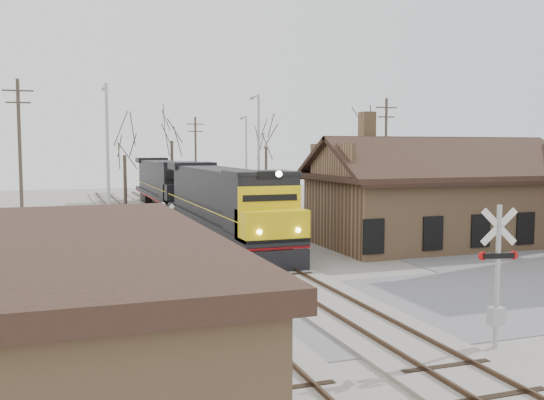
{
  "coord_description": "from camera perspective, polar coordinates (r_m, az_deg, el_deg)",
  "views": [
    {
      "loc": [
        -9.3,
        -18.92,
        5.76
      ],
      "look_at": [
        0.43,
        9.0,
        3.21
      ],
      "focal_mm": 40.0,
      "sensor_mm": 36.0,
      "label": 1
    }
  ],
  "objects": [
    {
      "name": "utility_pole_b",
      "position": [
        67.96,
        -7.2,
        4.09
      ],
      "size": [
        2.0,
        0.24,
        9.19
      ],
      "color": "#382D23",
      "rests_on": "ground"
    },
    {
      "name": "ground",
      "position": [
        21.85,
        6.82,
        -10.39
      ],
      "size": [
        140.0,
        140.0,
        0.0
      ],
      "primitive_type": "plane",
      "color": "#A19B91",
      "rests_on": "ground"
    },
    {
      "name": "streetlight_a",
      "position": [
        34.85,
        -15.21,
        3.82
      ],
      "size": [
        0.25,
        2.04,
        9.3
      ],
      "color": "#A5A8AD",
      "rests_on": "ground"
    },
    {
      "name": "crossbuck_near",
      "position": [
        18.63,
        20.44,
        -7.21
      ],
      "size": [
        1.17,
        0.34,
        4.15
      ],
      "rotation": [
        0.0,
        0.0,
        -0.21
      ],
      "color": "#A5A8AD",
      "rests_on": "ground"
    },
    {
      "name": "tree_e",
      "position": [
        64.32,
        8.49,
        6.04
      ],
      "size": [
        4.06,
        4.06,
        9.94
      ],
      "color": "#382D23",
      "rests_on": "ground"
    },
    {
      "name": "tree_d",
      "position": [
        66.57,
        -0.56,
        5.87
      ],
      "size": [
        3.94,
        3.94,
        9.64
      ],
      "color": "#382D23",
      "rests_on": "ground"
    },
    {
      "name": "depot",
      "position": [
        37.69,
        15.27,
        -0.35
      ],
      "size": [
        15.2,
        9.31,
        7.9
      ],
      "color": "#9F7852",
      "rests_on": "ground"
    },
    {
      "name": "utility_pole_a",
      "position": [
        44.89,
        -22.63,
        4.15
      ],
      "size": [
        2.0,
        0.24,
        10.43
      ],
      "color": "#382D23",
      "rests_on": "ground"
    },
    {
      "name": "locomotive_trailing",
      "position": [
        57.73,
        -9.92,
        1.58
      ],
      "size": [
        3.15,
        21.09,
        4.43
      ],
      "color": "black",
      "rests_on": "ground"
    },
    {
      "name": "streetlight_c",
      "position": [
        55.39,
        -2.47,
        3.99
      ],
      "size": [
        0.25,
        2.04,
        8.65
      ],
      "color": "#A5A8AD",
      "rests_on": "ground"
    },
    {
      "name": "road",
      "position": [
        21.85,
        6.82,
        -10.36
      ],
      "size": [
        60.0,
        9.0,
        0.03
      ],
      "primitive_type": "cube",
      "color": "slate",
      "rests_on": "ground"
    },
    {
      "name": "track_main",
      "position": [
        35.63,
        -3.85,
        -4.28
      ],
      "size": [
        3.4,
        90.0,
        0.24
      ],
      "color": "#A19B91",
      "rests_on": "ground"
    },
    {
      "name": "streetlight_b",
      "position": [
        43.58,
        -1.32,
        4.36
      ],
      "size": [
        0.25,
        2.04,
        9.57
      ],
      "color": "#A5A8AD",
      "rests_on": "ground"
    },
    {
      "name": "tree_c",
      "position": [
        65.0,
        -9.43,
        6.45
      ],
      "size": [
        4.34,
        4.34,
        10.63
      ],
      "color": "#382D23",
      "rests_on": "ground"
    },
    {
      "name": "track_siding",
      "position": [
        34.72,
        -11.05,
        -4.6
      ],
      "size": [
        3.4,
        90.0,
        0.24
      ],
      "color": "#A19B91",
      "rests_on": "ground"
    },
    {
      "name": "tree_b",
      "position": [
        58.01,
        -13.72,
        4.94
      ],
      "size": [
        3.4,
        3.4,
        8.33
      ],
      "color": "#382D23",
      "rests_on": "ground"
    },
    {
      "name": "locomotive_lead",
      "position": [
        36.86,
        -4.53,
        -0.22
      ],
      "size": [
        3.15,
        21.09,
        4.68
      ],
      "color": "black",
      "rests_on": "ground"
    },
    {
      "name": "utility_pole_c",
      "position": [
        53.59,
        10.65,
        4.29
      ],
      "size": [
        2.0,
        0.24,
        10.03
      ],
      "color": "#382D23",
      "rests_on": "ground"
    },
    {
      "name": "crossbuck_far",
      "position": [
        24.65,
        -10.15,
        -4.58
      ],
      "size": [
        1.03,
        0.27,
        3.6
      ],
      "rotation": [
        0.0,
        0.0,
        3.26
      ],
      "color": "#A5A8AD",
      "rests_on": "ground"
    }
  ]
}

